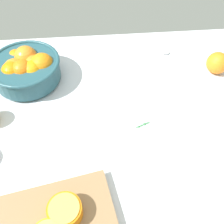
{
  "coord_description": "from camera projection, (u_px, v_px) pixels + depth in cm",
  "views": [
    {
      "loc": [
        -5.38,
        -49.64,
        64.44
      ],
      "look_at": [
        -1.31,
        -1.87,
        4.67
      ],
      "focal_mm": 42.43,
      "sensor_mm": 36.0,
      "label": 1
    }
  ],
  "objects": [
    {
      "name": "herb_sprig_0",
      "position": [
        143.0,
        124.0,
        0.79
      ],
      "size": [
        4.79,
        2.1,
        0.96
      ],
      "color": "#397543",
      "rests_on": "ground_plane"
    },
    {
      "name": "ground_plane",
      "position": [
        116.0,
        119.0,
        0.83
      ],
      "size": [
        145.55,
        84.47,
        3.0
      ],
      "primitive_type": "cube",
      "color": "silver"
    },
    {
      "name": "orange_half_0",
      "position": [
        65.0,
        211.0,
        0.59
      ],
      "size": [
        7.88,
        7.88,
        3.95
      ],
      "color": "orange",
      "rests_on": "cutting_board"
    },
    {
      "name": "spoon",
      "position": [
        154.0,
        51.0,
        1.01
      ],
      "size": [
        17.48,
        6.55,
        1.0
      ],
      "color": "silver",
      "rests_on": "ground_plane"
    },
    {
      "name": "fruit_bowl",
      "position": [
        26.0,
        68.0,
        0.88
      ],
      "size": [
        23.17,
        23.17,
        10.56
      ],
      "color": "#234C56",
      "rests_on": "ground_plane"
    },
    {
      "name": "loose_orange_1",
      "position": [
        217.0,
        63.0,
        0.91
      ],
      "size": [
        7.58,
        7.58,
        7.58
      ],
      "primitive_type": "sphere",
      "color": "orange",
      "rests_on": "ground_plane"
    }
  ]
}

